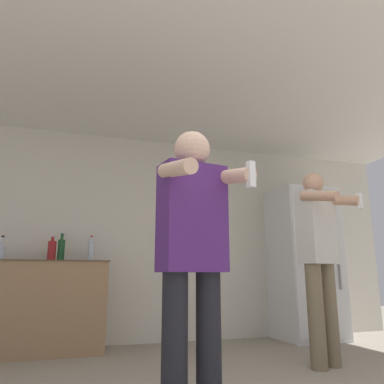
# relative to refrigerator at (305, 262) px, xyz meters

# --- Properties ---
(wall_back) EXTENTS (7.00, 0.06, 2.55)m
(wall_back) POSITION_rel_refrigerator_xyz_m (-2.00, 0.38, 0.31)
(wall_back) COLOR beige
(wall_back) RESTS_ON ground_plane
(ceiling_slab) EXTENTS (7.00, 3.72, 0.05)m
(ceiling_slab) POSITION_rel_refrigerator_xyz_m (-2.00, -1.25, 1.61)
(ceiling_slab) COLOR silver
(ceiling_slab) RESTS_ON wall_back
(refrigerator) EXTENTS (0.78, 0.73, 1.93)m
(refrigerator) POSITION_rel_refrigerator_xyz_m (0.00, 0.00, 0.00)
(refrigerator) COLOR white
(refrigerator) RESTS_ON ground_plane
(counter) EXTENTS (1.64, 0.60, 0.95)m
(counter) POSITION_rel_refrigerator_xyz_m (-3.36, 0.07, -0.49)
(counter) COLOR #997551
(counter) RESTS_ON ground_plane
(bottle_dark_rum) EXTENTS (0.08, 0.08, 0.32)m
(bottle_dark_rum) POSITION_rel_refrigerator_xyz_m (-3.06, 0.08, 0.12)
(bottle_dark_rum) COLOR #194723
(bottle_dark_rum) RESTS_ON counter
(bottle_short_whiskey) EXTENTS (0.09, 0.09, 0.29)m
(bottle_short_whiskey) POSITION_rel_refrigerator_xyz_m (-3.16, 0.08, 0.10)
(bottle_short_whiskey) COLOR maroon
(bottle_short_whiskey) RESTS_ON counter
(bottle_red_label) EXTENTS (0.06, 0.06, 0.29)m
(bottle_red_label) POSITION_rel_refrigerator_xyz_m (-2.74, 0.08, 0.11)
(bottle_red_label) COLOR silver
(bottle_red_label) RESTS_ON counter
(bottle_brown_liquor) EXTENTS (0.08, 0.08, 0.26)m
(bottle_brown_liquor) POSITION_rel_refrigerator_xyz_m (-3.66, 0.08, 0.08)
(bottle_brown_liquor) COLOR silver
(bottle_brown_liquor) RESTS_ON counter
(person_woman_foreground) EXTENTS (0.48, 0.51, 1.64)m
(person_woman_foreground) POSITION_rel_refrigerator_xyz_m (-2.30, -2.32, -0.04)
(person_woman_foreground) COLOR black
(person_woman_foreground) RESTS_ON ground_plane
(person_man_side) EXTENTS (0.54, 0.57, 1.77)m
(person_man_side) POSITION_rel_refrigerator_xyz_m (-0.74, -1.33, 0.03)
(person_man_side) COLOR #75664C
(person_man_side) RESTS_ON ground_plane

